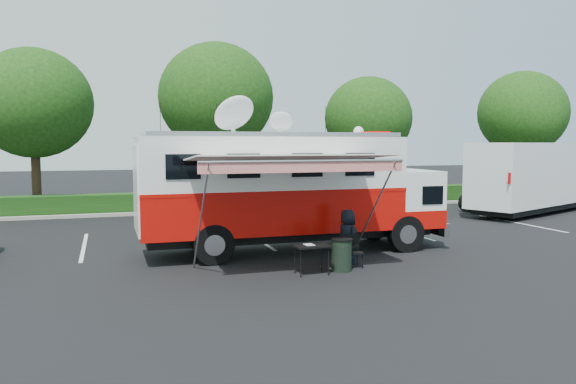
% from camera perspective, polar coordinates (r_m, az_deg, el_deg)
% --- Properties ---
extents(ground_plane, '(120.00, 120.00, 0.00)m').
position_cam_1_polar(ground_plane, '(18.35, 0.48, -6.05)').
color(ground_plane, black).
rests_on(ground_plane, ground).
extents(back_border, '(60.00, 6.14, 8.87)m').
position_cam_1_polar(back_border, '(30.79, -5.15, 7.75)').
color(back_border, '#9E998E').
rests_on(back_border, ground_plane).
extents(stall_lines, '(24.12, 5.50, 0.01)m').
position_cam_1_polar(stall_lines, '(21.04, -3.41, -4.62)').
color(stall_lines, silver).
rests_on(stall_lines, ground_plane).
extents(command_truck, '(9.89, 2.72, 4.75)m').
position_cam_1_polar(command_truck, '(18.04, 0.23, 0.28)').
color(command_truck, black).
rests_on(command_truck, ground_plane).
extents(awning, '(5.40, 2.78, 3.26)m').
position_cam_1_polar(awning, '(15.03, 0.39, 3.26)').
color(awning, silver).
rests_on(awning, ground_plane).
extents(person, '(0.69, 0.89, 1.60)m').
position_cam_1_polar(person, '(16.55, 6.04, -7.30)').
color(person, black).
rests_on(person, ground_plane).
extents(folding_table, '(1.00, 0.74, 0.81)m').
position_cam_1_polar(folding_table, '(15.05, 2.40, -5.56)').
color(folding_table, black).
rests_on(folding_table, ground_plane).
extents(folding_chair, '(0.54, 0.57, 0.94)m').
position_cam_1_polar(folding_chair, '(16.08, 6.58, -5.65)').
color(folding_chair, black).
rests_on(folding_chair, ground_plane).
extents(trash_bin, '(0.60, 0.60, 0.90)m').
position_cam_1_polar(trash_bin, '(15.60, 5.46, -6.35)').
color(trash_bin, black).
rests_on(trash_bin, ground_plane).
extents(semi_trailer, '(11.47, 6.75, 3.53)m').
position_cam_1_polar(semi_trailer, '(31.66, 24.58, 1.56)').
color(semi_trailer, white).
rests_on(semi_trailer, ground_plane).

